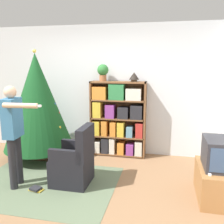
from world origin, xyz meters
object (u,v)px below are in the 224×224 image
Objects in this scene: armchair at (74,163)px; table_lamp at (134,76)px; christmas_tree at (37,102)px; standing_person at (14,129)px; bookshelf at (118,119)px; television at (219,153)px; potted_plant at (103,71)px.

table_lamp is at bearing 152.06° from armchair.
christmas_tree reaches higher than standing_person.
table_lamp is (0.31, 0.01, 0.85)m from bookshelf.
potted_plant reaches higher than television.
potted_plant is (0.11, 1.37, 1.36)m from armchair.
potted_plant is (-0.30, 0.01, 0.94)m from bookshelf.
christmas_tree is 1.91m from table_lamp.
table_lamp is (0.61, 0.00, -0.09)m from potted_plant.
television is 0.36× the size of standing_person.
armchair reaches higher than television.
table_lamp is at bearing 134.38° from television.
standing_person is 2.04m from potted_plant.
television is 2.61m from potted_plant.
armchair is (1.05, -0.87, -0.80)m from christmas_tree.
armchair is 4.60× the size of table_lamp.
table_lamp reaches higher than armchair.
potted_plant is at bearing 23.28° from christmas_tree.
bookshelf is 7.47× the size of table_lamp.
potted_plant is at bearing 180.00° from table_lamp.
christmas_tree is at bearing 164.40° from television.
potted_plant is (1.16, 0.50, 0.56)m from christmas_tree.
standing_person is at bearing -174.73° from television.
christmas_tree reaches higher than armchair.
armchair is (-2.07, 0.00, -0.33)m from television.
table_lamp is (-1.34, 1.37, 0.95)m from television.
potted_plant is 1.64× the size of table_lamp.
television is 1.68× the size of potted_plant.
potted_plant is at bearing 177.72° from bookshelf.
potted_plant is at bearing 175.28° from armchair.
potted_plant is (0.93, 1.64, 0.79)m from standing_person.
bookshelf is at bearing 18.43° from christmas_tree.
potted_plant reaches higher than standing_person.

